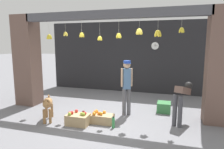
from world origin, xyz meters
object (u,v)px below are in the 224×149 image
(shopkeeper, at_px, (127,84))
(wall_clock, at_px, (155,46))
(worker_stooping, at_px, (182,98))
(fruit_crate_apples, at_px, (78,119))
(fruit_crate_oranges, at_px, (102,118))
(dog, at_px, (48,104))
(water_bottle, at_px, (113,123))
(produce_box_green, at_px, (164,107))

(shopkeeper, bearing_deg, wall_clock, -127.32)
(worker_stooping, height_order, fruit_crate_apples, worker_stooping)
(worker_stooping, relative_size, fruit_crate_oranges, 1.83)
(dog, bearing_deg, water_bottle, 64.11)
(dog, height_order, fruit_crate_oranges, dog)
(dog, height_order, shopkeeper, shopkeeper)
(dog, relative_size, produce_box_green, 1.95)
(shopkeeper, distance_m, worker_stooping, 1.54)
(fruit_crate_oranges, bearing_deg, fruit_crate_apples, -153.17)
(fruit_crate_apples, bearing_deg, produce_box_green, 38.16)
(water_bottle, bearing_deg, shopkeeper, 83.67)
(worker_stooping, height_order, fruit_crate_oranges, worker_stooping)
(shopkeeper, distance_m, water_bottle, 1.28)
(shopkeeper, xyz_separation_m, wall_clock, (0.54, 2.84, 1.05))
(produce_box_green, distance_m, wall_clock, 2.95)
(dog, xyz_separation_m, fruit_crate_apples, (0.90, -0.01, -0.31))
(produce_box_green, bearing_deg, fruit_crate_oranges, -138.39)
(worker_stooping, relative_size, fruit_crate_apples, 1.82)
(wall_clock, bearing_deg, produce_box_green, -77.31)
(worker_stooping, xyz_separation_m, water_bottle, (-1.61, -0.75, -0.57))
(fruit_crate_oranges, xyz_separation_m, fruit_crate_apples, (-0.56, -0.28, 0.02))
(worker_stooping, relative_size, produce_box_green, 2.46)
(shopkeeper, height_order, fruit_crate_oranges, shopkeeper)
(shopkeeper, relative_size, wall_clock, 5.05)
(dog, xyz_separation_m, produce_box_green, (2.99, 1.63, -0.31))
(shopkeeper, height_order, water_bottle, shopkeeper)
(shopkeeper, height_order, produce_box_green, shopkeeper)
(dog, distance_m, shopkeeper, 2.26)
(fruit_crate_apples, xyz_separation_m, wall_clock, (1.59, 3.90, 1.84))
(fruit_crate_oranges, relative_size, wall_clock, 1.83)
(fruit_crate_oranges, bearing_deg, shopkeeper, 58.05)
(fruit_crate_apples, bearing_deg, worker_stooping, 17.85)
(water_bottle, xyz_separation_m, wall_clock, (0.65, 3.83, 1.85))
(worker_stooping, distance_m, fruit_crate_oranges, 2.14)
(water_bottle, relative_size, wall_clock, 0.92)
(dog, xyz_separation_m, shopkeeper, (1.94, 1.05, 0.48))
(worker_stooping, distance_m, produce_box_green, 1.09)
(worker_stooping, bearing_deg, produce_box_green, 144.03)
(worker_stooping, bearing_deg, wall_clock, 132.44)
(dog, bearing_deg, fruit_crate_apples, 61.61)
(dog, height_order, water_bottle, dog)
(fruit_crate_apples, bearing_deg, dog, 179.36)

